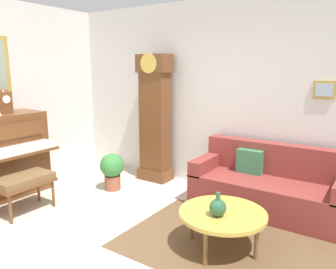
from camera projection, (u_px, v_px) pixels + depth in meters
name	position (u px, v px, depth m)	size (l,w,h in m)	color
ground_plane	(102.00, 257.00, 3.30)	(6.40, 6.00, 0.10)	beige
wall_back	(213.00, 96.00, 4.95)	(5.30, 0.13, 2.80)	silver
area_rug	(225.00, 245.00, 3.43)	(2.10, 1.50, 0.01)	brown
piano_bench	(24.00, 181.00, 4.15)	(0.42, 0.70, 0.48)	brown
grandfather_clock	(155.00, 122.00, 5.27)	(0.52, 0.34, 2.03)	brown
couch	(268.00, 187.00, 4.23)	(1.90, 0.80, 0.84)	maroon
coffee_table	(223.00, 214.00, 3.30)	(0.88, 0.88, 0.40)	gold
mantel_clock	(4.00, 101.00, 4.57)	(0.13, 0.18, 0.38)	brown
green_jug	(218.00, 207.00, 3.18)	(0.17, 0.17, 0.24)	#234C33
potted_plant	(112.00, 169.00, 4.93)	(0.36, 0.36, 0.56)	#935138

